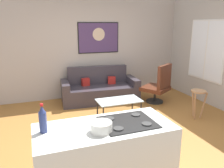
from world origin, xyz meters
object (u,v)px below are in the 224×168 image
at_px(mixing_bowl, 101,127).
at_px(armchair, 159,85).
at_px(couch, 100,90).
at_px(wall_painting, 99,38).
at_px(coffee_table, 119,101).
at_px(bar_stool, 198,97).
at_px(soda_bottle, 43,120).

bearing_deg(mixing_bowl, armchair, 48.76).
xyz_separation_m(couch, wall_painting, (0.15, 0.51, 1.32)).
bearing_deg(coffee_table, bar_stool, -22.59).
height_order(couch, coffee_table, couch).
distance_m(couch, coffee_table, 1.17).
distance_m(coffee_table, wall_painting, 2.10).
height_order(couch, soda_bottle, soda_bottle).
bearing_deg(couch, coffee_table, -86.29).
distance_m(soda_bottle, wall_painting, 4.13).
relative_size(bar_stool, wall_painting, 0.55).
height_order(bar_stool, soda_bottle, soda_bottle).
xyz_separation_m(armchair, soda_bottle, (-2.94, -2.50, 0.56)).
height_order(armchair, mixing_bowl, armchair).
height_order(soda_bottle, mixing_bowl, soda_bottle).
distance_m(couch, armchair, 1.53).
bearing_deg(bar_stool, wall_painting, 122.40).
xyz_separation_m(bar_stool, soda_bottle, (-3.21, -1.38, 0.55)).
height_order(coffee_table, bar_stool, bar_stool).
relative_size(soda_bottle, mixing_bowl, 1.37).
bearing_deg(soda_bottle, mixing_bowl, -19.16).
height_order(bar_stool, mixing_bowl, mixing_bowl).
bearing_deg(bar_stool, mixing_bowl, -149.20).
relative_size(couch, mixing_bowl, 8.73).
bearing_deg(armchair, coffee_table, -159.22).
relative_size(coffee_table, armchair, 0.94).
relative_size(couch, bar_stool, 3.25).
height_order(soda_bottle, wall_painting, wall_painting).
xyz_separation_m(couch, coffee_table, (0.08, -1.17, 0.06)).
distance_m(mixing_bowl, wall_painting, 4.13).
distance_m(couch, soda_bottle, 3.64).
xyz_separation_m(coffee_table, wall_painting, (0.07, 1.68, 1.26)).
distance_m(bar_stool, wall_painting, 2.98).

